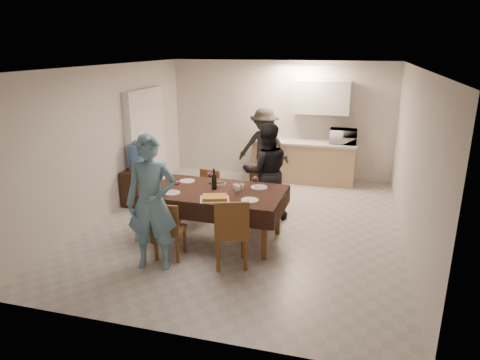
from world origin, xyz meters
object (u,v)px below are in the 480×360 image
at_px(microwave, 343,136).
at_px(person_kitchen, 264,147).
at_px(water_jug, 136,157).
at_px(person_far, 266,172).
at_px(console, 138,186).
at_px(savoury_tart, 215,198).
at_px(wine_bottle, 214,179).
at_px(dining_table, 216,193).
at_px(water_pitcher, 238,188).
at_px(person_near, 152,203).

xyz_separation_m(microwave, person_kitchen, (-1.62, -0.45, -0.23)).
relative_size(microwave, person_kitchen, 0.34).
bearing_deg(water_jug, person_far, -2.30).
bearing_deg(console, savoury_tart, -36.60).
relative_size(console, wine_bottle, 2.24).
distance_m(dining_table, person_far, 1.19).
bearing_deg(microwave, console, 30.49).
xyz_separation_m(dining_table, wine_bottle, (-0.05, 0.05, 0.20)).
distance_m(dining_table, console, 2.31).
relative_size(savoury_tart, microwave, 0.74).
height_order(dining_table, wine_bottle, wine_bottle).
xyz_separation_m(wine_bottle, water_pitcher, (0.40, -0.10, -0.07)).
height_order(microwave, person_near, person_near).
xyz_separation_m(console, person_near, (1.41, -2.20, 0.58)).
bearing_deg(console, wine_bottle, -29.94).
bearing_deg(person_near, water_jug, 108.39).
distance_m(wine_bottle, microwave, 3.74).
relative_size(water_jug, person_far, 0.27).
bearing_deg(person_far, dining_table, 40.56).
distance_m(water_pitcher, savoury_tart, 0.42).
distance_m(console, person_kitchen, 2.75).
bearing_deg(water_pitcher, dining_table, 171.87).
distance_m(wine_bottle, water_pitcher, 0.42).
bearing_deg(dining_table, savoury_tart, -73.58).
bearing_deg(person_kitchen, microwave, 15.52).
xyz_separation_m(water_jug, person_kitchen, (2.08, 1.73, -0.08)).
xyz_separation_m(wine_bottle, savoury_tart, (0.15, -0.43, -0.14)).
distance_m(console, savoury_tart, 2.61).
distance_m(savoury_tart, microwave, 4.06).
relative_size(water_pitcher, person_near, 0.10).
distance_m(console, wine_bottle, 2.29).
xyz_separation_m(console, savoury_tart, (2.06, -1.53, 0.49)).
relative_size(water_jug, person_near, 0.25).
xyz_separation_m(console, wine_bottle, (1.91, -1.10, 0.62)).
bearing_deg(console, person_near, -57.33).
distance_m(water_pitcher, person_far, 1.12).
relative_size(water_pitcher, microwave, 0.33).
bearing_deg(water_pitcher, console, 152.55).
height_order(dining_table, person_near, person_near).
distance_m(person_near, person_kitchen, 3.99).
bearing_deg(wine_bottle, dining_table, -45.00).
relative_size(dining_table, water_pitcher, 11.24).
bearing_deg(water_jug, wine_bottle, -29.94).
distance_m(dining_table, savoury_tart, 0.40).
relative_size(console, person_far, 0.44).
xyz_separation_m(dining_table, microwave, (1.74, 3.33, 0.30)).
bearing_deg(person_far, person_kitchen, -98.52).
bearing_deg(savoury_tart, water_jug, 143.40).
bearing_deg(person_near, person_kitchen, 66.06).
distance_m(wine_bottle, person_far, 1.17).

